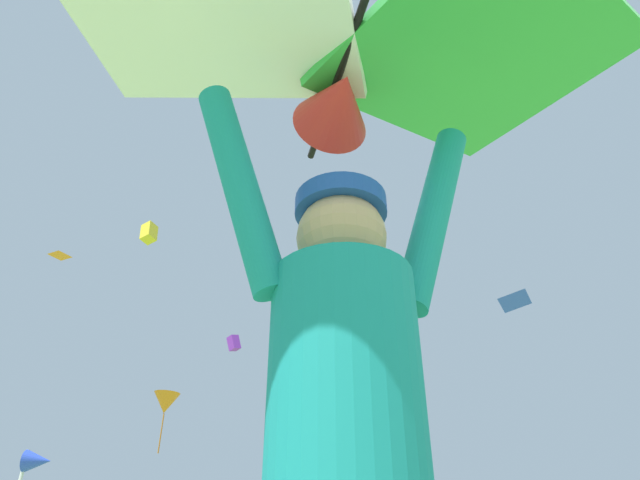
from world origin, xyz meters
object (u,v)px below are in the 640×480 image
(distant_kite_orange_low_left, at_px, (166,403))
(distant_kite_purple_low_right, at_px, (234,343))
(held_stunt_kite, at_px, (345,45))
(marker_flag, at_px, (32,475))
(distant_kite_blue_high_left, at_px, (376,341))
(distant_kite_blue_overhead_distant, at_px, (514,300))
(distant_kite_yellow_far_center, at_px, (149,233))
(distant_kite_orange_mid_left, at_px, (60,255))
(kite_flyer_person, at_px, (347,475))

(distant_kite_orange_low_left, bearing_deg, distant_kite_purple_low_right, 63.10)
(held_stunt_kite, bearing_deg, distant_kite_purple_low_right, 98.39)
(distant_kite_purple_low_right, relative_size, marker_flag, 0.55)
(distant_kite_blue_high_left, xyz_separation_m, distant_kite_blue_overhead_distant, (2.54, -10.71, -2.92))
(distant_kite_yellow_far_center, relative_size, marker_flag, 0.79)
(distant_kite_blue_high_left, xyz_separation_m, marker_flag, (-6.35, -18.00, -8.62))
(distant_kite_orange_mid_left, relative_size, distant_kite_purple_low_right, 0.75)
(distant_kite_orange_low_left, height_order, distant_kite_purple_low_right, distant_kite_purple_low_right)
(distant_kite_yellow_far_center, bearing_deg, distant_kite_blue_high_left, -26.95)
(kite_flyer_person, xyz_separation_m, held_stunt_kite, (0.02, -0.09, 1.19))
(distant_kite_purple_low_right, xyz_separation_m, marker_flag, (1.63, -26.58, -11.72))
(held_stunt_kite, xyz_separation_m, distant_kite_purple_low_right, (-4.72, 32.00, 11.30))
(distant_kite_yellow_far_center, bearing_deg, distant_kite_orange_mid_left, -84.04)
(held_stunt_kite, relative_size, distant_kite_orange_mid_left, 2.43)
(kite_flyer_person, bearing_deg, distant_kite_blue_overhead_distant, 65.24)
(distant_kite_purple_low_right, bearing_deg, kite_flyer_person, -81.62)
(distant_kite_blue_overhead_distant, xyz_separation_m, distant_kite_orange_mid_left, (-15.45, 4.51, 3.87))
(kite_flyer_person, bearing_deg, distant_kite_orange_low_left, 105.00)
(distant_kite_blue_overhead_distant, distance_m, distant_kite_purple_low_right, 22.78)
(held_stunt_kite, bearing_deg, marker_flag, 119.69)
(distant_kite_orange_mid_left, bearing_deg, held_stunt_kite, -60.75)
(marker_flag, bearing_deg, distant_kite_blue_overhead_distant, 39.34)
(held_stunt_kite, distance_m, distant_kite_yellow_far_center, 37.63)
(distant_kite_purple_low_right, bearing_deg, distant_kite_blue_high_left, -47.05)
(distant_kite_purple_low_right, bearing_deg, marker_flag, -86.50)
(distant_kite_yellow_far_center, bearing_deg, held_stunt_kite, -70.20)
(held_stunt_kite, distance_m, distant_kite_purple_low_right, 34.26)
(distant_kite_yellow_far_center, height_order, distant_kite_purple_low_right, distant_kite_yellow_far_center)
(distant_kite_orange_low_left, height_order, distant_kite_yellow_far_center, distant_kite_yellow_far_center)
(distant_kite_orange_mid_left, bearing_deg, distant_kite_yellow_far_center, 95.96)
(distant_kite_yellow_far_center, height_order, distant_kite_orange_mid_left, distant_kite_yellow_far_center)
(distant_kite_yellow_far_center, bearing_deg, distant_kite_orange_low_left, -43.90)
(kite_flyer_person, relative_size, held_stunt_kite, 0.97)
(distant_kite_blue_high_left, relative_size, distant_kite_yellow_far_center, 1.96)
(kite_flyer_person, distance_m, distant_kite_purple_low_right, 34.59)
(distant_kite_orange_low_left, xyz_separation_m, distant_kite_orange_mid_left, (-2.41, -9.81, 3.03))
(distant_kite_blue_high_left, bearing_deg, kite_flyer_person, -98.00)
(distant_kite_orange_low_left, xyz_separation_m, distant_kite_yellow_far_center, (-3.82, 3.67, 12.63))
(distant_kite_yellow_far_center, distance_m, distant_kite_orange_mid_left, 16.61)
(distant_kite_blue_overhead_distant, bearing_deg, distant_kite_orange_low_left, 132.33)
(distant_kite_blue_high_left, bearing_deg, distant_kite_purple_low_right, 132.95)
(distant_kite_purple_low_right, height_order, marker_flag, distant_kite_purple_low_right)
(distant_kite_orange_mid_left, bearing_deg, distant_kite_blue_high_left, 25.66)
(kite_flyer_person, bearing_deg, distant_kite_orange_mid_left, 119.33)
(distant_kite_blue_high_left, xyz_separation_m, distant_kite_purple_low_right, (-7.98, 8.57, 3.10))
(kite_flyer_person, distance_m, distant_kite_orange_mid_left, 22.21)
(distant_kite_blue_overhead_distant, height_order, marker_flag, distant_kite_blue_overhead_distant)
(distant_kite_blue_overhead_distant, bearing_deg, kite_flyer_person, -114.76)
(kite_flyer_person, distance_m, distant_kite_orange_low_left, 28.84)
(distant_kite_orange_mid_left, xyz_separation_m, marker_flag, (6.56, -11.80, -9.57))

